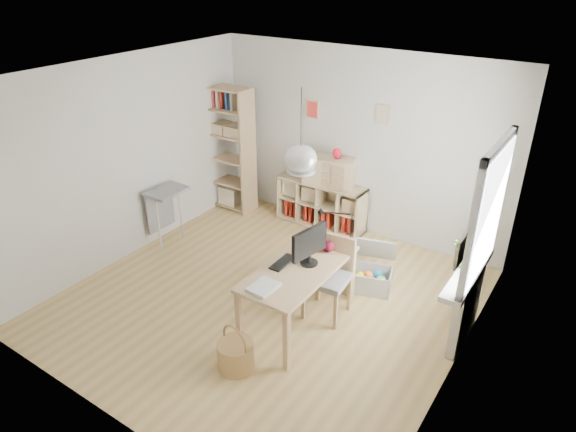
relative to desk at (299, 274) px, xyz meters
The scene contains 20 objects.
ground 0.87m from the desk, 164.74° to the left, with size 4.50×4.50×0.00m, color tan.
room_shell 1.34m from the desk, 164.74° to the left, with size 4.50×4.50×4.50m.
window_unit 2.04m from the desk, 24.12° to the left, with size 0.07×1.16×1.46m.
radiator 1.82m from the desk, 24.58° to the left, with size 0.10×0.80×0.80m, color white.
windowsill 1.77m from the desk, 25.25° to the left, with size 0.22×1.20×0.06m, color white.
desk is the anchor object (origin of this frame).
cube_shelf 2.48m from the desk, 114.61° to the left, with size 1.40×0.38×0.72m.
tall_bookshelf 3.27m from the desk, 142.99° to the left, with size 0.80×0.38×2.00m.
side_table 2.64m from the desk, 169.06° to the left, with size 0.40×0.55×0.85m.
chair 0.42m from the desk, 63.70° to the left, with size 0.51×0.51×0.96m.
wicker_basket 1.10m from the desk, 98.18° to the right, with size 0.38×0.38×0.52m.
storage_chest 1.26m from the desk, 71.25° to the left, with size 0.68×0.73×0.57m.
monitor 0.36m from the desk, 65.04° to the left, with size 0.20×0.50×0.44m.
keyboard 0.22m from the desk, 167.33° to the right, with size 0.14×0.36×0.02m, color black.
task_lamp 0.73m from the desk, 83.81° to the left, with size 0.42×0.15×0.44m.
yarn_ball 0.49m from the desk, 77.35° to the left, with size 0.14×0.14×0.14m, color #430916.
paper_tray 0.56m from the desk, 99.11° to the right, with size 0.24×0.30×0.03m, color white.
drawer_chest 2.38m from the desk, 111.87° to the left, with size 0.75×0.34×0.43m, color tan.
red_vase 2.39m from the desk, 109.20° to the left, with size 0.13×0.13×0.16m, color #AC0E1E.
potted_plant 1.81m from the desk, 27.26° to the left, with size 0.34×0.29×0.37m, color #2F6A28.
Camera 1 is at (3.06, -4.14, 3.78)m, focal length 32.00 mm.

